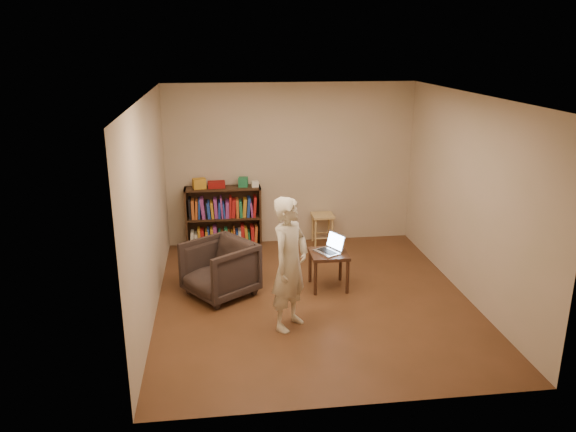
{
  "coord_description": "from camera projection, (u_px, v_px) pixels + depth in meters",
  "views": [
    {
      "loc": [
        -1.18,
        -6.55,
        3.23
      ],
      "look_at": [
        -0.29,
        0.35,
        1.04
      ],
      "focal_mm": 35.0,
      "sensor_mm": 36.0,
      "label": 1
    }
  ],
  "objects": [
    {
      "name": "floor",
      "position": [
        313.0,
        299.0,
        7.31
      ],
      "size": [
        4.5,
        4.5,
        0.0
      ],
      "primitive_type": "plane",
      "color": "#4A2D18",
      "rests_on": "ground"
    },
    {
      "name": "box_yellow",
      "position": [
        199.0,
        184.0,
        8.76
      ],
      "size": [
        0.22,
        0.18,
        0.16
      ],
      "primitive_type": "cube",
      "rotation": [
        0.0,
        0.0,
        0.23
      ],
      "color": "#BF8621",
      "rests_on": "bookshelf"
    },
    {
      "name": "person",
      "position": [
        290.0,
        264.0,
        6.39
      ],
      "size": [
        0.66,
        0.68,
        1.58
      ],
      "primitive_type": "imported",
      "rotation": [
        0.0,
        0.0,
        0.87
      ],
      "color": "beige",
      "rests_on": "floor"
    },
    {
      "name": "ceiling",
      "position": [
        316.0,
        96.0,
        6.53
      ],
      "size": [
        4.5,
        4.5,
        0.0
      ],
      "primitive_type": "plane",
      "color": "silver",
      "rests_on": "wall_back"
    },
    {
      "name": "laptop",
      "position": [
        331.0,
        248.0,
        7.52
      ],
      "size": [
        0.42,
        0.44,
        0.25
      ],
      "rotation": [
        0.0,
        0.0,
        -1.07
      ],
      "color": "silver",
      "rests_on": "side_table"
    },
    {
      "name": "bookshelf",
      "position": [
        224.0,
        221.0,
        9.02
      ],
      "size": [
        1.2,
        0.3,
        1.0
      ],
      "color": "black",
      "rests_on": "floor"
    },
    {
      "name": "wall_right",
      "position": [
        469.0,
        198.0,
        7.16
      ],
      "size": [
        0.0,
        4.5,
        4.5
      ],
      "primitive_type": "plane",
      "rotation": [
        1.57,
        0.0,
        -1.57
      ],
      "color": "#C8AF97",
      "rests_on": "floor"
    },
    {
      "name": "box_green",
      "position": [
        243.0,
        182.0,
        8.88
      ],
      "size": [
        0.16,
        0.16,
        0.15
      ],
      "primitive_type": "cube",
      "rotation": [
        0.0,
        0.0,
        -0.14
      ],
      "color": "#1D6C41",
      "rests_on": "bookshelf"
    },
    {
      "name": "armchair",
      "position": [
        220.0,
        269.0,
        7.33
      ],
      "size": [
        1.11,
        1.11,
        0.73
      ],
      "primitive_type": "imported",
      "rotation": [
        0.0,
        0.0,
        -0.95
      ],
      "color": "#2E251F",
      "rests_on": "floor"
    },
    {
      "name": "wall_back",
      "position": [
        291.0,
        165.0,
        9.05
      ],
      "size": [
        4.0,
        0.0,
        4.0
      ],
      "primitive_type": "plane",
      "rotation": [
        1.57,
        0.0,
        0.0
      ],
      "color": "#C8AF97",
      "rests_on": "floor"
    },
    {
      "name": "stool",
      "position": [
        323.0,
        220.0,
        9.17
      ],
      "size": [
        0.35,
        0.35,
        0.5
      ],
      "color": "tan",
      "rests_on": "floor"
    },
    {
      "name": "wall_left",
      "position": [
        149.0,
        209.0,
        6.68
      ],
      "size": [
        0.0,
        4.5,
        4.5
      ],
      "primitive_type": "plane",
      "rotation": [
        1.57,
        0.0,
        1.57
      ],
      "color": "#C8AF97",
      "rests_on": "floor"
    },
    {
      "name": "red_cloth",
      "position": [
        216.0,
        184.0,
        8.84
      ],
      "size": [
        0.27,
        0.2,
        0.09
      ],
      "primitive_type": "cube",
      "rotation": [
        0.0,
        0.0,
        0.03
      ],
      "color": "maroon",
      "rests_on": "bookshelf"
    },
    {
      "name": "box_white",
      "position": [
        255.0,
        184.0,
        8.87
      ],
      "size": [
        0.12,
        0.12,
        0.09
      ],
      "primitive_type": "cube",
      "rotation": [
        0.0,
        0.0,
        0.07
      ],
      "color": "silver",
      "rests_on": "bookshelf"
    },
    {
      "name": "side_table",
      "position": [
        329.0,
        258.0,
        7.53
      ],
      "size": [
        0.5,
        0.5,
        0.51
      ],
      "color": "#321B10",
      "rests_on": "floor"
    }
  ]
}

